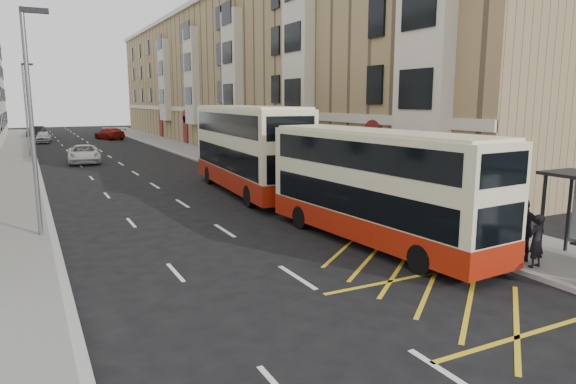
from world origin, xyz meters
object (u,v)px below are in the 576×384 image
pedestrian_near (536,241)px  car_silver (43,137)px  double_decker_rear (248,149)px  white_van (84,154)px  pedestrian_mid (508,214)px  pedestrian_far (524,230)px  car_dark (37,132)px  street_lamp_near (32,111)px  street_lamp_far (26,105)px  double_decker_front (376,187)px  car_red (110,134)px

pedestrian_near → car_silver: bearing=-85.1°
double_decker_rear → pedestrian_near: 16.34m
double_decker_rear → white_van: bearing=113.4°
pedestrian_mid → car_silver: (-13.19, 55.37, -0.33)m
pedestrian_far → car_dark: pedestrian_far is taller
street_lamp_near → street_lamp_far: same height
street_lamp_near → car_silver: size_ratio=1.91×
double_decker_rear → pedestrian_far: (2.60, -15.51, -1.29)m
pedestrian_mid → white_van: bearing=118.9°
pedestrian_far → double_decker_front: bearing=-20.2°
street_lamp_near → car_silver: bearing=88.1°
white_van → street_lamp_near: bearing=-95.1°
street_lamp_near → white_van: (3.82, 23.98, -3.91)m
pedestrian_mid → pedestrian_far: size_ratio=0.92×
street_lamp_far → double_decker_rear: 26.87m
pedestrian_mid → pedestrian_far: (-1.78, -2.06, 0.07)m
car_dark → car_red: size_ratio=0.88×
double_decker_rear → car_red: size_ratio=2.30×
pedestrian_far → car_red: (-3.50, 59.98, -0.36)m
white_van → car_silver: 23.38m
double_decker_front → car_dark: bearing=93.7°
street_lamp_near → pedestrian_far: size_ratio=4.16×
pedestrian_far → white_van: pedestrian_far is taller
double_decker_front → pedestrian_far: size_ratio=5.28×
pedestrian_far → car_dark: bearing=-42.9°
pedestrian_near → car_dark: (-11.67, 69.17, -0.19)m
car_dark → car_red: same height
double_decker_rear → car_dark: size_ratio=2.62×
street_lamp_far → pedestrian_far: bearing=-72.1°
pedestrian_near → pedestrian_mid: 3.31m
street_lamp_far → double_decker_front: size_ratio=0.79×
street_lamp_near → pedestrian_far: 16.89m
pedestrian_far → car_red: 60.08m
double_decker_rear → car_silver: size_ratio=2.86×
double_decker_rear → pedestrian_near: (2.40, -16.10, -1.45)m
pedestrian_far → car_silver: size_ratio=0.46×
double_decker_rear → car_silver: 42.88m
street_lamp_near → car_red: 50.85m
double_decker_front → car_red: double_decker_front is taller
double_decker_rear → pedestrian_near: double_decker_rear is taller
street_lamp_near → car_silver: 47.45m
double_decker_rear → pedestrian_mid: bearing=-68.0°
double_decker_front → car_red: bearing=86.5°
car_silver → car_dark: bearing=98.3°
street_lamp_far → pedestrian_near: street_lamp_far is taller
double_decker_rear → white_van: double_decker_rear is taller
pedestrian_mid → white_van: (-10.97, 32.10, -0.32)m
street_lamp_near → pedestrian_mid: bearing=-28.7°
double_decker_front → white_van: double_decker_front is taller
car_dark → street_lamp_near: bearing=-76.4°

